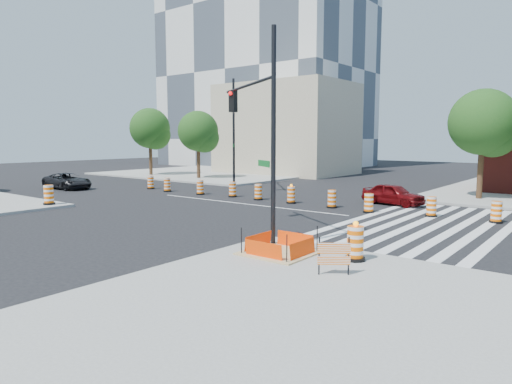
# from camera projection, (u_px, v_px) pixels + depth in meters

# --- Properties ---
(ground) EXTENTS (120.00, 120.00, 0.00)m
(ground) POSITION_uv_depth(u_px,v_px,m) (244.00, 204.00, 27.72)
(ground) COLOR black
(ground) RESTS_ON ground
(sidewalk_nw) EXTENTS (22.00, 22.00, 0.15)m
(sidewalk_nw) POSITION_uv_depth(u_px,v_px,m) (224.00, 172.00, 52.81)
(sidewalk_nw) COLOR gray
(sidewalk_nw) RESTS_ON ground
(crosswalk_east) EXTENTS (6.75, 13.50, 0.01)m
(crosswalk_east) POSITION_uv_depth(u_px,v_px,m) (427.00, 224.00, 21.00)
(crosswalk_east) COLOR silver
(crosswalk_east) RESTS_ON ground
(lane_centerline) EXTENTS (14.00, 0.12, 0.01)m
(lane_centerline) POSITION_uv_depth(u_px,v_px,m) (244.00, 204.00, 27.72)
(lane_centerline) COLOR silver
(lane_centerline) RESTS_ON ground
(excavation_pit) EXTENTS (2.20, 2.20, 0.90)m
(excavation_pit) POSITION_uv_depth(u_px,v_px,m) (280.00, 251.00, 15.14)
(excavation_pit) COLOR tan
(excavation_pit) RESTS_ON ground
(tower_nw) EXTENTS (28.00, 18.00, 45.00)m
(tower_nw) POSITION_uv_depth(u_px,v_px,m) (266.00, 11.00, 66.39)
(tower_nw) COLOR silver
(tower_nw) RESTS_ON ground
(beige_midrise) EXTENTS (14.00, 10.00, 10.00)m
(beige_midrise) POSITION_uv_depth(u_px,v_px,m) (286.00, 129.00, 51.68)
(beige_midrise) COLOR tan
(beige_midrise) RESTS_ON ground
(red_coupe) EXTENTS (3.94, 2.09, 1.28)m
(red_coupe) POSITION_uv_depth(u_px,v_px,m) (393.00, 194.00, 27.28)
(red_coupe) COLOR #56070A
(red_coupe) RESTS_ON ground
(dark_suv) EXTENTS (4.53, 2.14, 1.25)m
(dark_suv) POSITION_uv_depth(u_px,v_px,m) (67.00, 181.00, 35.92)
(dark_suv) COLOR black
(dark_suv) RESTS_ON ground
(signal_pole_se) EXTENTS (4.97, 3.19, 7.65)m
(signal_pole_se) POSITION_uv_depth(u_px,v_px,m) (258.00, 119.00, 17.40)
(signal_pole_se) COLOR black
(signal_pole_se) RESTS_ON ground
(signal_pole_nw) EXTENTS (4.43, 5.02, 8.66)m
(signal_pole_nw) POSITION_uv_depth(u_px,v_px,m) (234.00, 121.00, 35.71)
(signal_pole_nw) COLOR black
(signal_pole_nw) RESTS_ON ground
(pit_drum) EXTENTS (0.64, 0.64, 1.25)m
(pit_drum) POSITION_uv_depth(u_px,v_px,m) (355.00, 244.00, 14.19)
(pit_drum) COLOR black
(pit_drum) RESTS_ON ground
(sw_corner_drum) EXTENTS (0.66, 0.66, 1.13)m
(sw_corner_drum) POSITION_uv_depth(u_px,v_px,m) (49.00, 195.00, 26.32)
(sw_corner_drum) COLOR black
(sw_corner_drum) RESTS_ON ground
(barricade) EXTENTS (0.77, 0.58, 1.08)m
(barricade) POSITION_uv_depth(u_px,v_px,m) (334.00, 254.00, 12.68)
(barricade) COLOR #FF6505
(barricade) RESTS_ON ground
(tree_north_a) EXTENTS (4.20, 4.20, 7.13)m
(tree_north_a) POSITION_uv_depth(u_px,v_px,m) (151.00, 131.00, 47.80)
(tree_north_a) COLOR #382314
(tree_north_a) RESTS_ON ground
(tree_north_b) EXTENTS (3.90, 3.89, 6.62)m
(tree_north_b) POSITION_uv_depth(u_px,v_px,m) (199.00, 134.00, 43.92)
(tree_north_b) COLOR #382314
(tree_north_b) RESTS_ON ground
(tree_north_c) EXTENTS (4.15, 4.15, 7.05)m
(tree_north_c) POSITION_uv_depth(u_px,v_px,m) (484.00, 126.00, 28.60)
(tree_north_c) COLOR #382314
(tree_north_c) RESTS_ON ground
(median_drum_0) EXTENTS (0.60, 0.60, 1.02)m
(median_drum_0) POSITION_uv_depth(u_px,v_px,m) (151.00, 183.00, 35.94)
(median_drum_0) COLOR black
(median_drum_0) RESTS_ON ground
(median_drum_1) EXTENTS (0.60, 0.60, 1.02)m
(median_drum_1) POSITION_uv_depth(u_px,v_px,m) (167.00, 185.00, 34.06)
(median_drum_1) COLOR black
(median_drum_1) RESTS_ON ground
(median_drum_2) EXTENTS (0.60, 0.60, 1.02)m
(median_drum_2) POSITION_uv_depth(u_px,v_px,m) (200.00, 188.00, 32.25)
(median_drum_2) COLOR black
(median_drum_2) RESTS_ON ground
(median_drum_3) EXTENTS (0.60, 0.60, 1.02)m
(median_drum_3) POSITION_uv_depth(u_px,v_px,m) (233.00, 190.00, 30.95)
(median_drum_3) COLOR black
(median_drum_3) RESTS_ON ground
(median_drum_4) EXTENTS (0.60, 0.60, 1.02)m
(median_drum_4) POSITION_uv_depth(u_px,v_px,m) (258.00, 193.00, 29.44)
(median_drum_4) COLOR black
(median_drum_4) RESTS_ON ground
(median_drum_5) EXTENTS (0.60, 0.60, 1.18)m
(median_drum_5) POSITION_uv_depth(u_px,v_px,m) (291.00, 195.00, 27.89)
(median_drum_5) COLOR black
(median_drum_5) RESTS_ON ground
(median_drum_6) EXTENTS (0.60, 0.60, 1.02)m
(median_drum_6) POSITION_uv_depth(u_px,v_px,m) (332.00, 200.00, 26.06)
(median_drum_6) COLOR black
(median_drum_6) RESTS_ON ground
(median_drum_7) EXTENTS (0.60, 0.60, 1.02)m
(median_drum_7) POSITION_uv_depth(u_px,v_px,m) (369.00, 204.00, 24.34)
(median_drum_7) COLOR black
(median_drum_7) RESTS_ON ground
(median_drum_8) EXTENTS (0.60, 0.60, 1.02)m
(median_drum_8) POSITION_uv_depth(u_px,v_px,m) (431.00, 207.00, 23.08)
(median_drum_8) COLOR black
(median_drum_8) RESTS_ON ground
(median_drum_9) EXTENTS (0.60, 0.60, 1.02)m
(median_drum_9) POSITION_uv_depth(u_px,v_px,m) (496.00, 213.00, 21.37)
(median_drum_9) COLOR black
(median_drum_9) RESTS_ON ground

